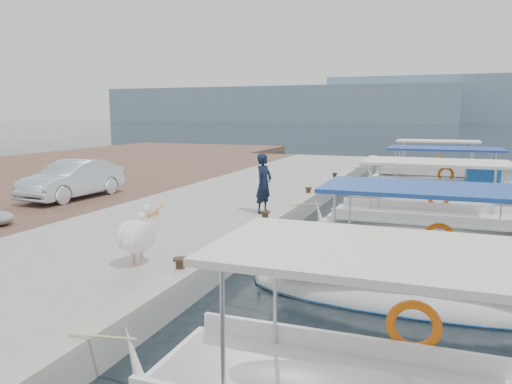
{
  "coord_description": "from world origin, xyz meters",
  "views": [
    {
      "loc": [
        4.26,
        -11.75,
        3.59
      ],
      "look_at": [
        -1.0,
        2.5,
        1.2
      ],
      "focal_mm": 35.0,
      "sensor_mm": 36.0,
      "label": 1
    }
  ],
  "objects_px": {
    "fishing_caique_d": "(440,197)",
    "parked_car": "(73,179)",
    "fishing_caique_b": "(420,293)",
    "pelican": "(138,235)",
    "fisherman": "(264,184)",
    "fishing_caique_e": "(432,181)",
    "fishing_caique_c": "(426,231)"
  },
  "relations": [
    {
      "from": "fishing_caique_c",
      "to": "parked_car",
      "type": "relative_size",
      "value": 1.61
    },
    {
      "from": "fishing_caique_e",
      "to": "fisherman",
      "type": "relative_size",
      "value": 3.62
    },
    {
      "from": "fishing_caique_b",
      "to": "fishing_caique_c",
      "type": "height_order",
      "value": "same"
    },
    {
      "from": "fishing_caique_c",
      "to": "fishing_caique_d",
      "type": "xyz_separation_m",
      "value": [
        0.36,
        6.25,
        0.06
      ]
    },
    {
      "from": "fishing_caique_b",
      "to": "pelican",
      "type": "xyz_separation_m",
      "value": [
        -5.51,
        -1.33,
        1.0
      ]
    },
    {
      "from": "fishing_caique_b",
      "to": "fishing_caique_e",
      "type": "distance_m",
      "value": 17.52
    },
    {
      "from": "fishing_caique_d",
      "to": "fishing_caique_e",
      "type": "distance_m",
      "value": 5.77
    },
    {
      "from": "parked_car",
      "to": "fisherman",
      "type": "bearing_deg",
      "value": 1.56
    },
    {
      "from": "fishing_caique_c",
      "to": "fishing_caique_d",
      "type": "relative_size",
      "value": 0.93
    },
    {
      "from": "pelican",
      "to": "fisherman",
      "type": "distance_m",
      "value": 6.06
    },
    {
      "from": "fishing_caique_e",
      "to": "pelican",
      "type": "relative_size",
      "value": 4.32
    },
    {
      "from": "fishing_caique_b",
      "to": "parked_car",
      "type": "height_order",
      "value": "fishing_caique_b"
    },
    {
      "from": "parked_car",
      "to": "pelican",
      "type": "bearing_deg",
      "value": -39.04
    },
    {
      "from": "fishing_caique_d",
      "to": "fishing_caique_b",
      "type": "bearing_deg",
      "value": -91.55
    },
    {
      "from": "fishing_caique_d",
      "to": "parked_car",
      "type": "distance_m",
      "value": 14.5
    },
    {
      "from": "fishing_caique_b",
      "to": "fishing_caique_d",
      "type": "xyz_separation_m",
      "value": [
        0.32,
        11.77,
        0.06
      ]
    },
    {
      "from": "fishing_caique_d",
      "to": "parked_car",
      "type": "relative_size",
      "value": 1.73
    },
    {
      "from": "fishing_caique_c",
      "to": "pelican",
      "type": "relative_size",
      "value": 4.37
    },
    {
      "from": "fishing_caique_b",
      "to": "pelican",
      "type": "relative_size",
      "value": 4.42
    },
    {
      "from": "fishing_caique_d",
      "to": "parked_car",
      "type": "xyz_separation_m",
      "value": [
        -12.72,
        -6.9,
        1.01
      ]
    },
    {
      "from": "fisherman",
      "to": "parked_car",
      "type": "relative_size",
      "value": 0.44
    },
    {
      "from": "parked_car",
      "to": "fishing_caique_d",
      "type": "bearing_deg",
      "value": 31.41
    },
    {
      "from": "fishing_caique_e",
      "to": "parked_car",
      "type": "xyz_separation_m",
      "value": [
        -12.32,
        -12.65,
        1.07
      ]
    },
    {
      "from": "fishing_caique_d",
      "to": "parked_car",
      "type": "height_order",
      "value": "fishing_caique_d"
    },
    {
      "from": "fisherman",
      "to": "parked_car",
      "type": "height_order",
      "value": "fisherman"
    },
    {
      "from": "fishing_caique_b",
      "to": "parked_car",
      "type": "relative_size",
      "value": 1.63
    },
    {
      "from": "fishing_caique_b",
      "to": "fisherman",
      "type": "height_order",
      "value": "fisherman"
    },
    {
      "from": "fishing_caique_b",
      "to": "parked_car",
      "type": "bearing_deg",
      "value": 158.56
    },
    {
      "from": "fishing_caique_b",
      "to": "fisherman",
      "type": "bearing_deg",
      "value": 136.19
    },
    {
      "from": "fishing_caique_e",
      "to": "fisherman",
      "type": "xyz_separation_m",
      "value": [
        -4.81,
        -12.83,
        1.31
      ]
    },
    {
      "from": "pelican",
      "to": "fishing_caique_c",
      "type": "bearing_deg",
      "value": 51.37
    },
    {
      "from": "fishing_caique_b",
      "to": "pelican",
      "type": "distance_m",
      "value": 5.76
    }
  ]
}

